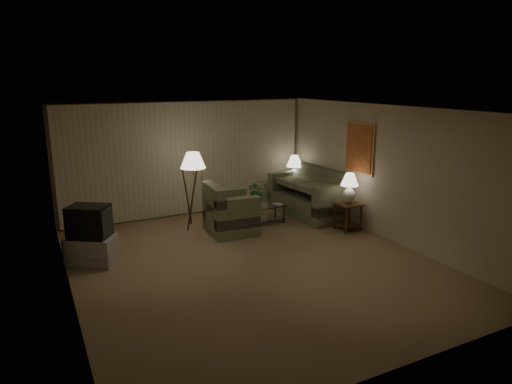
% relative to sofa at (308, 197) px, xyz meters
% --- Properties ---
extents(ground, '(7.00, 7.00, 0.00)m').
position_rel_sofa_xyz_m(ground, '(-2.50, -2.02, -0.45)').
color(ground, '#90754F').
rests_on(ground, ground).
extents(room_shell, '(6.04, 7.02, 2.72)m').
position_rel_sofa_xyz_m(room_shell, '(-2.48, -0.52, 1.30)').
color(room_shell, '#BCB090').
rests_on(room_shell, ground).
extents(sofa, '(2.16, 1.30, 0.89)m').
position_rel_sofa_xyz_m(sofa, '(0.00, 0.00, 0.00)').
color(sofa, '#707754').
rests_on(sofa, ground).
extents(armchair, '(1.12, 1.07, 0.84)m').
position_rel_sofa_xyz_m(armchair, '(-2.17, -0.36, -0.02)').
color(armchair, '#707754').
rests_on(armchair, ground).
extents(side_table_near, '(0.49, 0.49, 0.60)m').
position_rel_sofa_xyz_m(side_table_near, '(0.15, -1.35, -0.04)').
color(side_table_near, '#351A0E').
rests_on(side_table_near, ground).
extents(side_table_far, '(0.51, 0.43, 0.60)m').
position_rel_sofa_xyz_m(side_table_far, '(0.15, 0.88, -0.05)').
color(side_table_far, '#351A0E').
rests_on(side_table_far, ground).
extents(table_lamp_near, '(0.38, 0.38, 0.66)m').
position_rel_sofa_xyz_m(table_lamp_near, '(0.15, -1.35, 0.54)').
color(table_lamp_near, silver).
rests_on(table_lamp_near, side_table_near).
extents(table_lamp_far, '(0.41, 0.41, 0.71)m').
position_rel_sofa_xyz_m(table_lamp_far, '(0.15, 0.88, 0.57)').
color(table_lamp_far, silver).
rests_on(table_lamp_far, side_table_far).
extents(coffee_table, '(0.98, 0.53, 0.41)m').
position_rel_sofa_xyz_m(coffee_table, '(-1.25, -0.10, -0.17)').
color(coffee_table, silver).
rests_on(coffee_table, ground).
extents(tv_cabinet, '(1.29, 1.27, 0.50)m').
position_rel_sofa_xyz_m(tv_cabinet, '(-5.05, -0.79, -0.20)').
color(tv_cabinet, '#959597').
rests_on(tv_cabinet, ground).
extents(crt_tv, '(1.10, 1.08, 0.57)m').
position_rel_sofa_xyz_m(crt_tv, '(-5.05, -0.79, 0.34)').
color(crt_tv, black).
rests_on(crt_tv, tv_cabinet).
extents(floor_lamp, '(0.54, 0.54, 1.67)m').
position_rel_sofa_xyz_m(floor_lamp, '(-2.73, 0.33, 0.43)').
color(floor_lamp, '#351A0E').
rests_on(floor_lamp, ground).
extents(ottoman, '(0.80, 0.80, 0.42)m').
position_rel_sofa_xyz_m(ottoman, '(-2.14, -0.27, -0.24)').
color(ottoman, '#9C5435').
rests_on(ottoman, ground).
extents(vase, '(0.15, 0.15, 0.15)m').
position_rel_sofa_xyz_m(vase, '(-1.40, -0.10, 0.04)').
color(vase, white).
rests_on(vase, coffee_table).
extents(flowers, '(0.48, 0.42, 0.52)m').
position_rel_sofa_xyz_m(flowers, '(-1.40, -0.10, 0.38)').
color(flowers, '#337434').
rests_on(flowers, vase).
extents(book, '(0.22, 0.26, 0.02)m').
position_rel_sofa_xyz_m(book, '(-1.00, -0.20, -0.02)').
color(book, olive).
rests_on(book, coffee_table).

